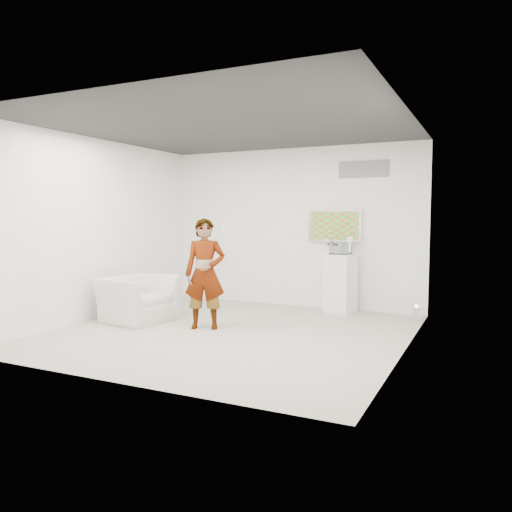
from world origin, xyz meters
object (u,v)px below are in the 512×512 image
tv (335,225)px  pedestal (340,284)px  armchair (137,298)px  floor_uplight (416,313)px  person (205,274)px

tv → pedestal: tv is taller
armchair → floor_uplight: 4.61m
armchair → pedestal: size_ratio=1.07×
person → pedestal: bearing=30.9°
tv → armchair: tv is taller
armchair → pedestal: 3.52m
tv → person: (-1.33, -2.39, -0.71)m
tv → person: 2.82m
person → floor_uplight: (2.85, 1.99, -0.72)m
person → armchair: person is taller
person → armchair: 1.40m
tv → floor_uplight: bearing=-14.4°
floor_uplight → tv: bearing=165.6°
tv → person: bearing=-119.1°
armchair → pedestal: bearing=-45.6°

